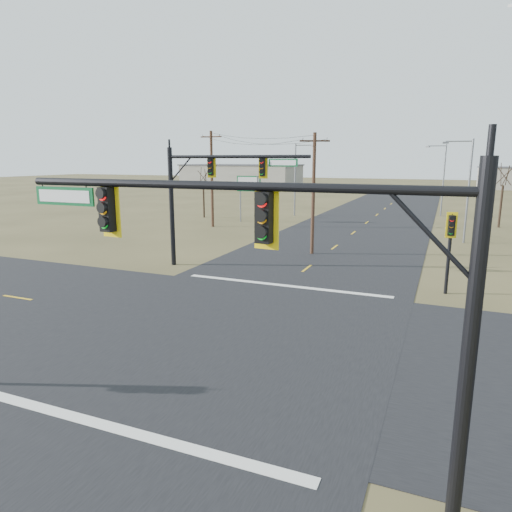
{
  "coord_description": "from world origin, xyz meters",
  "views": [
    {
      "loc": [
        8.09,
        -16.13,
        7.04
      ],
      "look_at": [
        0.96,
        1.0,
        3.09
      ],
      "focal_mm": 32.0,
      "sensor_mm": 36.0,
      "label": 1
    }
  ],
  "objects": [
    {
      "name": "streetlight_a",
      "position": [
        9.57,
        26.33,
        4.88
      ],
      "size": [
        2.43,
        0.27,
        8.7
      ],
      "rotation": [
        0.0,
        0.0,
        0.12
      ],
      "color": "slate",
      "rests_on": "ground"
    },
    {
      "name": "bare_tree_b",
      "position": [
        -23.35,
        42.92,
        5.72
      ],
      "size": [
        3.02,
        3.02,
        7.15
      ],
      "rotation": [
        0.0,
        0.0,
        0.08
      ],
      "color": "black",
      "rests_on": "ground"
    },
    {
      "name": "streetlight_c",
      "position": [
        -9.42,
        39.18,
        5.01
      ],
      "size": [
        2.5,
        0.36,
        8.93
      ],
      "rotation": [
        0.0,
        0.0,
        -0.31
      ],
      "color": "slate",
      "rests_on": "ground"
    },
    {
      "name": "stop_bar_near",
      "position": [
        0.0,
        -7.5,
        0.03
      ],
      "size": [
        12.0,
        0.4,
        0.01
      ],
      "primitive_type": "cube",
      "color": "silver",
      "rests_on": "road_ns"
    },
    {
      "name": "mast_arm_far",
      "position": [
        -5.91,
        9.69,
        5.59
      ],
      "size": [
        9.62,
        0.54,
        7.79
      ],
      "rotation": [
        0.0,
        0.0,
        0.28
      ],
      "color": "black",
      "rests_on": "ground"
    },
    {
      "name": "mast_arm_near",
      "position": [
        4.99,
        -7.53,
        5.17
      ],
      "size": [
        10.34,
        0.45,
        7.1
      ],
      "rotation": [
        0.0,
        0.0,
        -0.09
      ],
      "color": "black",
      "rests_on": "ground"
    },
    {
      "name": "road_ew",
      "position": [
        0.0,
        0.0,
        0.01
      ],
      "size": [
        160.0,
        14.0,
        0.02
      ],
      "primitive_type": "cube",
      "color": "black",
      "rests_on": "ground"
    },
    {
      "name": "warehouse_left",
      "position": [
        -40.0,
        90.0,
        2.75
      ],
      "size": [
        28.0,
        14.0,
        5.5
      ],
      "primitive_type": "cube",
      "color": "gray",
      "rests_on": "ground"
    },
    {
      "name": "bare_tree_a",
      "position": [
        -19.38,
        33.18,
        5.07
      ],
      "size": [
        3.44,
        3.44,
        6.41
      ],
      "rotation": [
        0.0,
        0.0,
        0.4
      ],
      "color": "black",
      "rests_on": "ground"
    },
    {
      "name": "highway_sign",
      "position": [
        -12.63,
        31.54,
        3.75
      ],
      "size": [
        2.77,
        0.39,
        5.21
      ],
      "rotation": [
        0.0,
        0.0,
        0.11
      ],
      "color": "slate",
      "rests_on": "ground"
    },
    {
      "name": "bare_tree_c",
      "position": [
        13.43,
        37.77,
        5.51
      ],
      "size": [
        3.1,
        3.1,
        7.02
      ],
      "rotation": [
        0.0,
        0.0,
        0.04
      ],
      "color": "black",
      "rests_on": "ground"
    },
    {
      "name": "utility_pole_far",
      "position": [
        -14.68,
        26.58,
        5.13
      ],
      "size": [
        2.42,
        0.29,
        9.89
      ],
      "rotation": [
        0.0,
        0.0,
        -0.03
      ],
      "color": "#4C3020",
      "rests_on": "ground"
    },
    {
      "name": "utility_pole_near",
      "position": [
        -1.01,
        16.79,
        4.66
      ],
      "size": [
        2.07,
        0.92,
        8.93
      ],
      "rotation": [
        0.0,
        0.0,
        0.38
      ],
      "color": "#4C3020",
      "rests_on": "ground"
    },
    {
      "name": "stop_bar_far",
      "position": [
        0.0,
        7.5,
        0.03
      ],
      "size": [
        12.0,
        0.4,
        0.01
      ],
      "primitive_type": "cube",
      "color": "silver",
      "rests_on": "road_ns"
    },
    {
      "name": "pedestal_signal_ne",
      "position": [
        8.45,
        9.27,
        3.22
      ],
      "size": [
        0.63,
        0.54,
        4.4
      ],
      "rotation": [
        0.0,
        0.0,
        0.19
      ],
      "color": "black",
      "rests_on": "ground"
    },
    {
      "name": "ground",
      "position": [
        0.0,
        0.0,
        0.0
      ],
      "size": [
        320.0,
        320.0,
        0.0
      ],
      "primitive_type": "plane",
      "color": "brown",
      "rests_on": "ground"
    },
    {
      "name": "road_ns",
      "position": [
        0.0,
        0.0,
        0.01
      ],
      "size": [
        14.0,
        160.0,
        0.02
      ],
      "primitive_type": "cube",
      "color": "black",
      "rests_on": "ground"
    },
    {
      "name": "streetlight_b",
      "position": [
        7.39,
        46.05,
        4.97
      ],
      "size": [
        2.48,
        0.38,
        8.87
      ],
      "rotation": [
        0.0,
        0.0,
        -0.35
      ],
      "color": "slate",
      "rests_on": "ground"
    }
  ]
}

